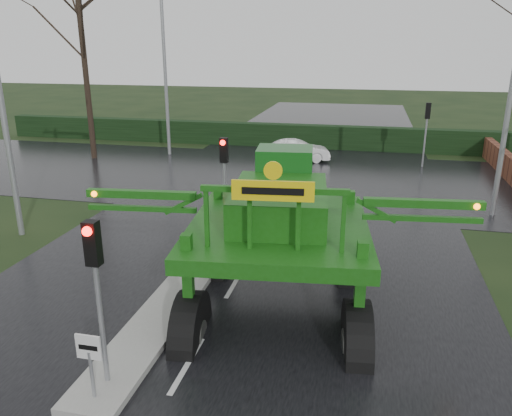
% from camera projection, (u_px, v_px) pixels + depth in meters
% --- Properties ---
extents(ground, '(140.00, 140.00, 0.00)m').
position_uv_depth(ground, '(187.00, 366.00, 10.63)').
color(ground, black).
rests_on(ground, ground).
extents(road_main, '(14.00, 80.00, 0.02)m').
position_uv_depth(road_main, '(274.00, 216.00, 19.89)').
color(road_main, black).
rests_on(road_main, ground).
extents(road_cross, '(80.00, 12.00, 0.02)m').
position_uv_depth(road_cross, '(296.00, 178.00, 25.45)').
color(road_cross, black).
rests_on(road_cross, ground).
extents(median_island, '(1.20, 10.00, 0.16)m').
position_uv_depth(median_island, '(180.00, 291.00, 13.65)').
color(median_island, gray).
rests_on(median_island, ground).
extents(hedge_row, '(44.00, 0.90, 1.50)m').
position_uv_depth(hedge_row, '(314.00, 137.00, 32.63)').
color(hedge_row, black).
rests_on(hedge_row, ground).
extents(keep_left_sign, '(0.50, 0.07, 1.35)m').
position_uv_depth(keep_left_sign, '(90.00, 356.00, 9.18)').
color(keep_left_sign, gray).
rests_on(keep_left_sign, ground).
extents(traffic_signal_near, '(0.26, 0.33, 3.52)m').
position_uv_depth(traffic_signal_near, '(95.00, 269.00, 9.15)').
color(traffic_signal_near, gray).
rests_on(traffic_signal_near, ground).
extents(traffic_signal_mid, '(0.26, 0.33, 3.52)m').
position_uv_depth(traffic_signal_mid, '(224.00, 165.00, 17.03)').
color(traffic_signal_mid, gray).
rests_on(traffic_signal_mid, ground).
extents(traffic_signal_far, '(0.26, 0.33, 3.52)m').
position_uv_depth(traffic_signal_far, '(427.00, 120.00, 26.99)').
color(traffic_signal_far, gray).
rests_on(traffic_signal_far, ground).
extents(street_light_left_near, '(3.85, 0.30, 10.00)m').
position_uv_depth(street_light_left_near, '(3.00, 61.00, 16.02)').
color(street_light_left_near, gray).
rests_on(street_light_left_near, ground).
extents(street_light_right, '(3.85, 0.30, 10.00)m').
position_uv_depth(street_light_right, '(507.00, 59.00, 18.16)').
color(street_light_right, gray).
rests_on(street_light_right, ground).
extents(street_light_left_far, '(3.85, 0.30, 10.00)m').
position_uv_depth(street_light_left_far, '(169.00, 53.00, 28.99)').
color(street_light_left_far, gray).
rests_on(street_light_left_far, ground).
extents(tree_left_far, '(7.70, 7.70, 13.26)m').
position_uv_depth(tree_left_far, '(81.00, 32.00, 27.67)').
color(tree_left_far, black).
rests_on(tree_left_far, ground).
extents(crop_sprayer, '(9.54, 6.41, 5.35)m').
position_uv_depth(crop_sprayer, '(189.00, 231.00, 11.17)').
color(crop_sprayer, black).
rests_on(crop_sprayer, ground).
extents(white_sedan, '(3.94, 2.15, 1.23)m').
position_uv_depth(white_sedan, '(297.00, 161.00, 29.09)').
color(white_sedan, white).
rests_on(white_sedan, ground).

